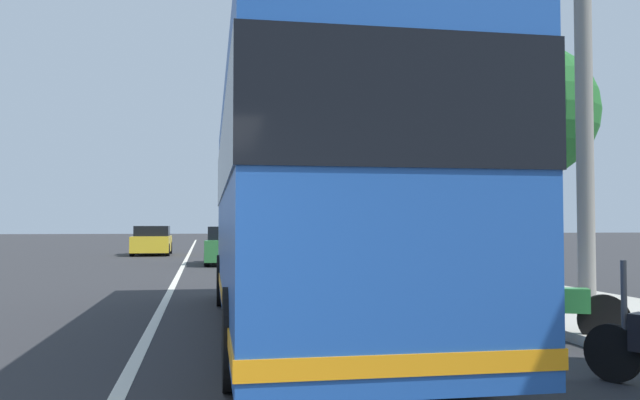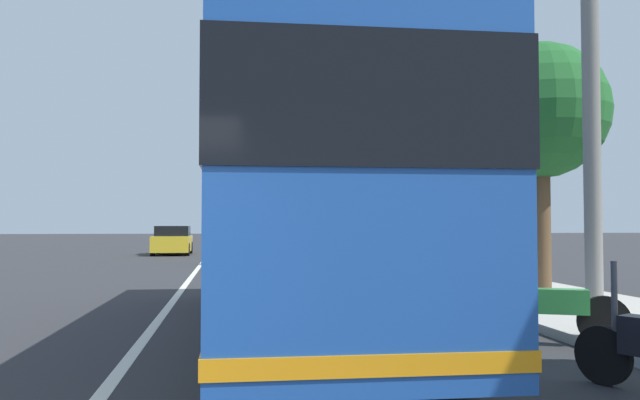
{
  "view_description": "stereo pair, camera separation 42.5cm",
  "coord_description": "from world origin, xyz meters",
  "px_view_note": "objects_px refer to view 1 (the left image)",
  "views": [
    {
      "loc": [
        -2.35,
        -0.78,
        1.61
      ],
      "look_at": [
        7.59,
        -2.59,
        1.99
      ],
      "focal_mm": 35.86,
      "sensor_mm": 36.0,
      "label": 1
    },
    {
      "loc": [
        -2.41,
        -1.2,
        1.61
      ],
      "look_at": [
        7.59,
        -2.59,
        1.99
      ],
      "focal_mm": 35.86,
      "sensor_mm": 36.0,
      "label": 2
    }
  ],
  "objects_px": {
    "motorcycle_mid_row": "(463,294)",
    "car_far_distant": "(152,241)",
    "roadside_tree_far_block": "(346,156)",
    "utility_pole": "(584,108)",
    "roadside_tree_mid_block": "(530,114)",
    "motorcycle_angled": "(545,308)",
    "coach_bus": "(304,198)",
    "car_behind_bus": "(231,246)"
  },
  "relations": [
    {
      "from": "roadside_tree_far_block",
      "to": "roadside_tree_mid_block",
      "type": "bearing_deg",
      "value": 179.99
    },
    {
      "from": "car_behind_bus",
      "to": "roadside_tree_far_block",
      "type": "bearing_deg",
      "value": -44.82
    },
    {
      "from": "car_behind_bus",
      "to": "roadside_tree_mid_block",
      "type": "bearing_deg",
      "value": -152.01
    },
    {
      "from": "car_far_distant",
      "to": "utility_pole",
      "type": "distance_m",
      "value": 26.34
    },
    {
      "from": "car_behind_bus",
      "to": "utility_pole",
      "type": "xyz_separation_m",
      "value": [
        -15.88,
        -5.49,
        2.92
      ]
    },
    {
      "from": "car_far_distant",
      "to": "motorcycle_angled",
      "type": "bearing_deg",
      "value": 14.86
    },
    {
      "from": "coach_bus",
      "to": "motorcycle_mid_row",
      "type": "bearing_deg",
      "value": -81.19
    },
    {
      "from": "car_far_distant",
      "to": "car_behind_bus",
      "type": "relative_size",
      "value": 0.95
    },
    {
      "from": "motorcycle_angled",
      "to": "roadside_tree_mid_block",
      "type": "xyz_separation_m",
      "value": [
        4.87,
        -2.48,
        3.54
      ]
    },
    {
      "from": "motorcycle_angled",
      "to": "motorcycle_mid_row",
      "type": "bearing_deg",
      "value": -57.51
    },
    {
      "from": "motorcycle_mid_row",
      "to": "car_far_distant",
      "type": "relative_size",
      "value": 0.53
    },
    {
      "from": "car_behind_bus",
      "to": "coach_bus",
      "type": "bearing_deg",
      "value": -174.89
    },
    {
      "from": "motorcycle_mid_row",
      "to": "car_far_distant",
      "type": "height_order",
      "value": "car_far_distant"
    },
    {
      "from": "car_far_distant",
      "to": "car_behind_bus",
      "type": "height_order",
      "value": "car_far_distant"
    },
    {
      "from": "motorcycle_mid_row",
      "to": "car_behind_bus",
      "type": "relative_size",
      "value": 0.5
    },
    {
      "from": "motorcycle_mid_row",
      "to": "roadside_tree_far_block",
      "type": "bearing_deg",
      "value": 4.1
    },
    {
      "from": "motorcycle_angled",
      "to": "car_far_distant",
      "type": "xyz_separation_m",
      "value": [
        26.64,
        7.23,
        0.25
      ]
    },
    {
      "from": "roadside_tree_mid_block",
      "to": "utility_pole",
      "type": "bearing_deg",
      "value": 170.71
    },
    {
      "from": "motorcycle_mid_row",
      "to": "roadside_tree_far_block",
      "type": "relative_size",
      "value": 0.31
    },
    {
      "from": "motorcycle_mid_row",
      "to": "roadside_tree_mid_block",
      "type": "relative_size",
      "value": 0.38
    },
    {
      "from": "roadside_tree_far_block",
      "to": "utility_pole",
      "type": "distance_m",
      "value": 21.18
    },
    {
      "from": "motorcycle_angled",
      "to": "roadside_tree_far_block",
      "type": "height_order",
      "value": "roadside_tree_far_block"
    },
    {
      "from": "car_far_distant",
      "to": "roadside_tree_far_block",
      "type": "distance_m",
      "value": 11.15
    },
    {
      "from": "utility_pole",
      "to": "coach_bus",
      "type": "bearing_deg",
      "value": 96.8
    },
    {
      "from": "motorcycle_mid_row",
      "to": "car_far_distant",
      "type": "distance_m",
      "value": 25.65
    },
    {
      "from": "motorcycle_mid_row",
      "to": "utility_pole",
      "type": "bearing_deg",
      "value": -73.11
    },
    {
      "from": "motorcycle_mid_row",
      "to": "roadside_tree_mid_block",
      "type": "height_order",
      "value": "roadside_tree_mid_block"
    },
    {
      "from": "coach_bus",
      "to": "utility_pole",
      "type": "height_order",
      "value": "utility_pole"
    },
    {
      "from": "motorcycle_mid_row",
      "to": "roadside_tree_far_block",
      "type": "height_order",
      "value": "roadside_tree_far_block"
    },
    {
      "from": "roadside_tree_mid_block",
      "to": "utility_pole",
      "type": "relative_size",
      "value": 0.76
    },
    {
      "from": "coach_bus",
      "to": "roadside_tree_mid_block",
      "type": "xyz_separation_m",
      "value": [
        3.33,
        -5.53,
        2.02
      ]
    },
    {
      "from": "roadside_tree_far_block",
      "to": "car_far_distant",
      "type": "bearing_deg",
      "value": 70.95
    },
    {
      "from": "motorcycle_mid_row",
      "to": "roadside_tree_mid_block",
      "type": "distance_m",
      "value": 5.41
    },
    {
      "from": "motorcycle_angled",
      "to": "roadside_tree_far_block",
      "type": "xyz_separation_m",
      "value": [
        23.29,
        -2.48,
        4.57
      ]
    },
    {
      "from": "coach_bus",
      "to": "car_behind_bus",
      "type": "xyz_separation_m",
      "value": [
        16.49,
        0.41,
        -1.28
      ]
    },
    {
      "from": "utility_pole",
      "to": "motorcycle_angled",
      "type": "bearing_deg",
      "value": 136.69
    },
    {
      "from": "car_far_distant",
      "to": "roadside_tree_mid_block",
      "type": "height_order",
      "value": "roadside_tree_mid_block"
    },
    {
      "from": "coach_bus",
      "to": "utility_pole",
      "type": "xyz_separation_m",
      "value": [
        0.61,
        -5.09,
        1.65
      ]
    },
    {
      "from": "car_far_distant",
      "to": "car_behind_bus",
      "type": "xyz_separation_m",
      "value": [
        -8.61,
        -3.77,
        0.0
      ]
    },
    {
      "from": "car_behind_bus",
      "to": "roadside_tree_far_block",
      "type": "relative_size",
      "value": 0.62
    },
    {
      "from": "motorcycle_mid_row",
      "to": "motorcycle_angled",
      "type": "bearing_deg",
      "value": -158.2
    },
    {
      "from": "roadside_tree_far_block",
      "to": "utility_pole",
      "type": "xyz_separation_m",
      "value": [
        -21.13,
        0.45,
        -1.4
      ]
    }
  ]
}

